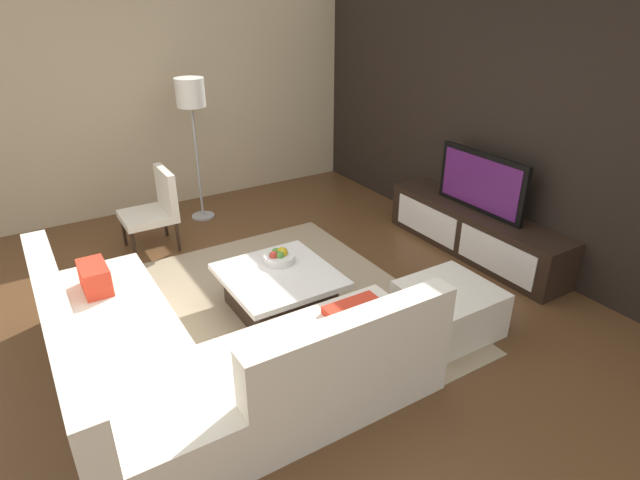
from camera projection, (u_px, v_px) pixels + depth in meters
ground_plane at (275, 319)px, 4.56m from camera, size 14.00×14.00×0.00m
feature_wall_back at (511, 121)px, 5.22m from camera, size 6.40×0.12×2.80m
side_wall_left at (167, 95)px, 6.49m from camera, size 0.12×5.20×2.80m
area_rug at (270, 313)px, 4.64m from camera, size 3.01×2.65×0.01m
media_console at (474, 232)px, 5.58m from camera, size 2.17×0.49×0.50m
television at (481, 182)px, 5.34m from camera, size 1.10×0.06×0.62m
sectional_couch at (196, 358)px, 3.62m from camera, size 2.44×2.36×0.83m
coffee_table at (279, 291)px, 4.60m from camera, size 0.97×0.92×0.38m
accent_chair_near at (156, 205)px, 5.63m from camera, size 0.53×0.55×0.87m
floor_lamp at (191, 101)px, 5.95m from camera, size 0.33×0.33×1.69m
ottoman at (449, 309)px, 4.34m from camera, size 0.70×0.70×0.40m
fruit_bowl at (279, 257)px, 4.68m from camera, size 0.28×0.28×0.14m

